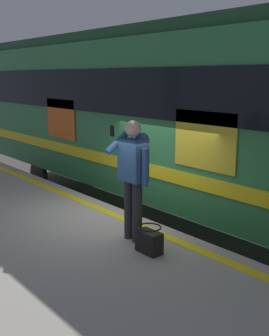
% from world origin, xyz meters
% --- Properties ---
extents(ground_plane, '(24.77, 24.77, 0.00)m').
position_xyz_m(ground_plane, '(0.00, 0.00, 0.00)').
color(ground_plane, '#4C4742').
extents(platform, '(12.81, 4.53, 1.09)m').
position_xyz_m(platform, '(0.00, 2.26, 0.55)').
color(platform, '#9E998E').
rests_on(platform, ground).
extents(safety_line, '(12.55, 0.16, 0.01)m').
position_xyz_m(safety_line, '(0.00, 0.30, 1.09)').
color(safety_line, yellow).
rests_on(safety_line, platform).
extents(track_rail_near, '(16.65, 0.08, 0.16)m').
position_xyz_m(track_rail_near, '(0.00, -1.54, 0.08)').
color(track_rail_near, slate).
rests_on(track_rail_near, ground).
extents(track_rail_far, '(16.65, 0.08, 0.16)m').
position_xyz_m(track_rail_far, '(0.00, -2.97, 0.08)').
color(track_rail_far, slate).
rests_on(track_rail_far, ground).
extents(train_carriage, '(12.81, 3.00, 4.17)m').
position_xyz_m(train_carriage, '(1.29, -2.25, 2.62)').
color(train_carriage, '#2D723F').
rests_on(train_carriage, ground).
extents(passenger, '(0.57, 0.55, 1.70)m').
position_xyz_m(passenger, '(-0.97, 0.72, 2.10)').
color(passenger, '#262628').
rests_on(passenger, platform).
extents(handbag, '(0.36, 0.32, 0.36)m').
position_xyz_m(handbag, '(-1.45, 0.86, 1.26)').
color(handbag, black).
rests_on(handbag, platform).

